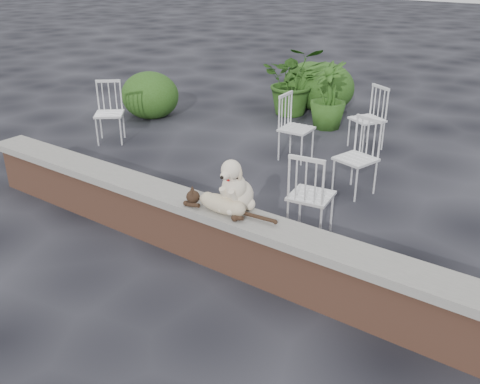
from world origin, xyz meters
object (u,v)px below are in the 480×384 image
Objects in this scene: dog at (238,183)px; potted_plant_a at (294,80)px; chair_e at (297,128)px; potted_plant_b at (328,95)px; cat at (221,203)px; chair_b at (367,118)px; chair_a at (109,113)px; chair_c at (311,194)px; chair_d at (356,158)px.

dog is 0.42× the size of potted_plant_a.
dog is at bearing -163.94° from chair_e.
potted_plant_a is 0.97m from potted_plant_b.
cat is 1.18× the size of chair_e.
chair_a is at bearing -119.33° from chair_b.
chair_b is at bearing 91.87° from cat.
chair_c is at bearing 70.38° from dog.
chair_e is at bearing -58.58° from potted_plant_a.
chair_a is 0.84× the size of potted_plant_b.
potted_plant_a reaches higher than chair_c.
chair_b is at bearing -31.07° from potted_plant_b.
potted_plant_a is at bearing -178.04° from chair_b.
potted_plant_b is (-0.94, 0.57, 0.09)m from chair_b.
potted_plant_b is at bearing 104.57° from dog.
cat is at bearing -119.91° from dog.
chair_b is 1.00× the size of chair_c.
potted_plant_b reaches higher than chair_c.
chair_e is at bearing 167.95° from chair_d.
chair_b reaches higher than cat.
cat is 4.65m from potted_plant_b.
potted_plant_a reaches higher than dog.
chair_a is 3.58m from potted_plant_b.
potted_plant_b is at bearing 178.21° from chair_b.
potted_plant_b is at bearing -23.02° from potted_plant_a.
dog reaches higher than chair_b.
dog reaches higher than chair_d.
chair_e is at bearing 105.10° from cat.
chair_c is 0.84× the size of potted_plant_b.
potted_plant_a is at bearing 112.82° from dog.
chair_e is 1.00× the size of chair_b.
cat is 3.94m from chair_b.
chair_c is at bearing -57.35° from potted_plant_a.
chair_a is (-2.74, -1.04, 0.00)m from chair_e.
chair_a is (-3.71, 1.71, -0.37)m from dog.
potted_plant_b is (-0.31, 1.59, 0.09)m from chair_e.
chair_b is at bearing -86.32° from chair_c.
potted_plant_a is 1.12× the size of potted_plant_b.
chair_b and chair_c have the same top height.
chair_d is (0.55, -1.63, 0.00)m from chair_b.
dog is 0.56× the size of chair_d.
chair_e is 0.75× the size of potted_plant_a.
chair_c is (0.07, -1.25, 0.00)m from chair_d.
chair_e and chair_b have the same top height.
chair_d is at bearing -41.96° from chair_b.
dog is at bearing 60.09° from cat.
potted_plant_a is (-2.39, 2.58, 0.15)m from chair_d.
chair_e is 1.00× the size of chair_c.
chair_c is (0.37, 1.04, -0.20)m from cat.
potted_plant_b is at bearing 7.96° from chair_e.
chair_c reaches higher than cat.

